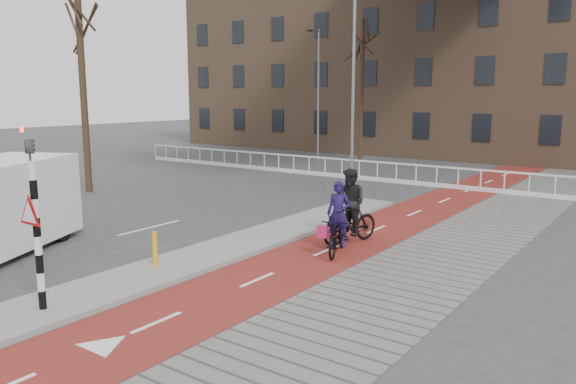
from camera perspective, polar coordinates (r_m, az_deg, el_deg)
The scene contains 14 objects.
ground at distance 12.70m, azimuth -14.30°, elevation -9.77°, with size 120.00×120.00×0.00m, color #38383A.
bike_lane at distance 19.70m, azimuth 11.58°, elevation -2.62°, with size 2.50×60.00×0.01m, color maroon.
sidewalk at distance 18.77m, azimuth 19.41°, elevation -3.61°, with size 3.00×60.00×0.01m, color slate.
curb_island at distance 15.85m, azimuth -4.84°, elevation -5.31°, with size 1.80×16.00×0.12m, color gray.
traffic_signal at distance 11.54m, azimuth -24.35°, elevation -2.07°, with size 0.80×0.80×3.68m.
bollard at distance 13.88m, azimuth -13.36°, elevation -5.67°, with size 0.12×0.12×0.86m, color #EBA40D.
cyclist_near at distance 14.95m, azimuth 5.12°, elevation -3.85°, with size 1.21×1.99×1.96m.
cyclist_far at distance 15.98m, azimuth 6.36°, elevation -2.12°, with size 1.13×2.10×2.14m.
railing at distance 28.71m, azimuth 5.48°, elevation 2.05°, with size 28.00×0.10×0.99m.
townhouse_row at distance 41.62m, azimuth 18.96°, elevation 14.36°, with size 46.00×10.00×15.90m.
tree_left at distance 25.64m, azimuth -20.09°, elevation 9.59°, with size 0.29×0.29×8.66m, color black.
tree_mid at distance 36.13m, azimuth 7.47°, elevation 10.13°, with size 0.27×0.27×8.80m, color black.
streetlight_near at distance 22.49m, azimuth 6.64°, elevation 10.07°, with size 0.12×0.12×8.59m, color slate.
streetlight_left at distance 33.15m, azimuth 3.11°, elevation 9.41°, with size 0.12×0.12×7.85m, color slate.
Camera 1 is at (9.25, -7.61, 4.21)m, focal length 35.00 mm.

